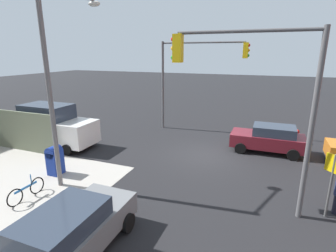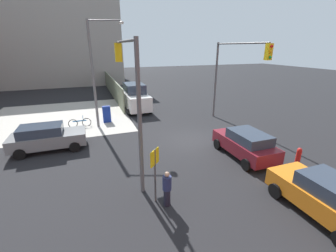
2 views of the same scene
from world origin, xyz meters
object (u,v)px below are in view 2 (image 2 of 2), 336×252
object	(u,v)px
fire_hydrant	(299,156)
hatchback_orange	(327,197)
mailbox_blue	(107,113)
street_lamp_corner	(97,67)
coupe_maroon	(245,144)
sedan_gray	(47,137)
pedestrian_crossing	(167,188)
bicycle_leaning_on_fence	(80,123)
van_white_delivery	(135,97)
traffic_signal_nw_corner	(129,82)
traffic_signal_se_corner	(233,67)

from	to	relation	value
fire_hydrant	hatchback_orange	xyz separation A→B (m)	(-3.40, 2.55, 0.36)
mailbox_blue	street_lamp_corner	bearing A→B (deg)	158.10
fire_hydrant	coupe_maroon	distance (m)	2.85
street_lamp_corner	hatchback_orange	size ratio (longest dim) A/B	1.95
street_lamp_corner	sedan_gray	size ratio (longest dim) A/B	1.84
mailbox_blue	hatchback_orange	world-z (taller)	hatchback_orange
pedestrian_crossing	sedan_gray	bearing A→B (deg)	-122.78
hatchback_orange	pedestrian_crossing	size ratio (longest dim) A/B	2.66
sedan_gray	bicycle_leaning_on_fence	distance (m)	4.33
hatchback_orange	van_white_delivery	world-z (taller)	van_white_delivery
coupe_maroon	sedan_gray	world-z (taller)	same
traffic_signal_nw_corner	bicycle_leaning_on_fence	distance (m)	9.63
street_lamp_corner	traffic_signal_nw_corner	bearing A→B (deg)	-172.92
fire_hydrant	sedan_gray	bearing A→B (deg)	63.10
fire_hydrant	bicycle_leaning_on_fence	distance (m)	15.56
sedan_gray	street_lamp_corner	bearing A→B (deg)	-46.81
coupe_maroon	bicycle_leaning_on_fence	world-z (taller)	coupe_maroon
sedan_gray	hatchback_orange	world-z (taller)	same
street_lamp_corner	bicycle_leaning_on_fence	size ratio (longest dim) A/B	4.57
pedestrian_crossing	street_lamp_corner	bearing A→B (deg)	-148.99
pedestrian_crossing	bicycle_leaning_on_fence	size ratio (longest dim) A/B	0.88
mailbox_blue	traffic_signal_nw_corner	bearing A→B (deg)	-176.75
mailbox_blue	pedestrian_crossing	bearing A→B (deg)	-174.29
van_white_delivery	pedestrian_crossing	bearing A→B (deg)	172.50
traffic_signal_nw_corner	traffic_signal_se_corner	world-z (taller)	same
mailbox_blue	sedan_gray	distance (m)	6.03
traffic_signal_nw_corner	sedan_gray	xyz separation A→B (m)	(4.32, 4.53, -3.76)
traffic_signal_nw_corner	bicycle_leaning_on_fence	bearing A→B (deg)	18.20
pedestrian_crossing	mailbox_blue	bearing A→B (deg)	-151.93
street_lamp_corner	hatchback_orange	world-z (taller)	street_lamp_corner
traffic_signal_nw_corner	pedestrian_crossing	size ratio (longest dim) A/B	4.22
sedan_gray	fire_hydrant	bearing A→B (deg)	-116.90
fire_hydrant	van_white_delivery	distance (m)	15.61
mailbox_blue	fire_hydrant	xyz separation A→B (m)	(-11.20, -9.20, -0.28)
mailbox_blue	bicycle_leaning_on_fence	size ratio (longest dim) A/B	0.82
sedan_gray	pedestrian_crossing	xyz separation A→B (m)	(-7.51, -5.23, -0.05)
street_lamp_corner	bicycle_leaning_on_fence	world-z (taller)	street_lamp_corner
traffic_signal_se_corner	coupe_maroon	world-z (taller)	traffic_signal_se_corner
traffic_signal_nw_corner	fire_hydrant	world-z (taller)	traffic_signal_nw_corner
coupe_maroon	sedan_gray	xyz separation A→B (m)	(5.02, 10.97, 0.00)
traffic_signal_nw_corner	hatchback_orange	world-z (taller)	traffic_signal_nw_corner
traffic_signal_se_corner	pedestrian_crossing	size ratio (longest dim) A/B	4.22
mailbox_blue	fire_hydrant	size ratio (longest dim) A/B	1.52
traffic_signal_se_corner	fire_hydrant	bearing A→B (deg)	177.58
street_lamp_corner	coupe_maroon	size ratio (longest dim) A/B	1.94
coupe_maroon	hatchback_orange	size ratio (longest dim) A/B	1.01
fire_hydrant	sedan_gray	world-z (taller)	sedan_gray
traffic_signal_se_corner	pedestrian_crossing	bearing A→B (deg)	133.57
pedestrian_crossing	traffic_signal_nw_corner	bearing A→B (deg)	-145.29
traffic_signal_se_corner	van_white_delivery	distance (m)	10.22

